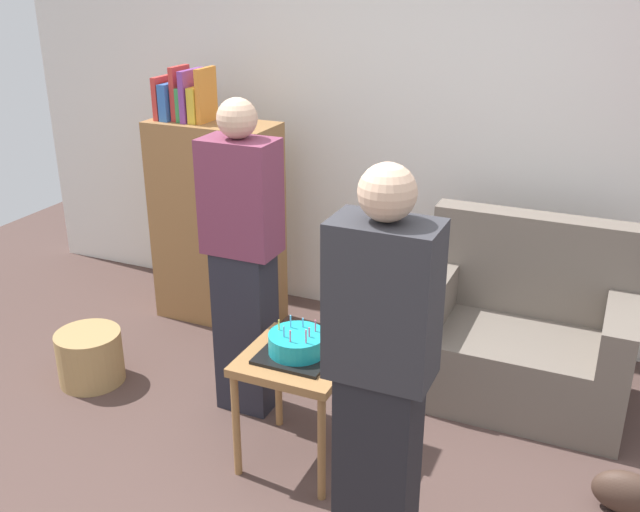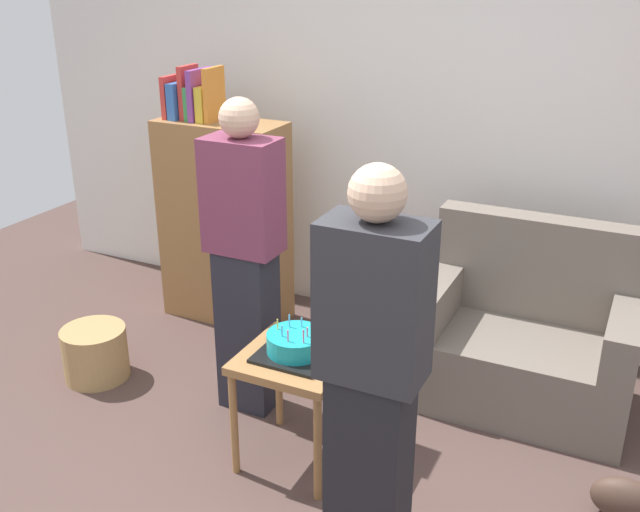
# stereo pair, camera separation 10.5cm
# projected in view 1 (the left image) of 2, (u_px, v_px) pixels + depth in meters

# --- Properties ---
(wall_back) EXTENTS (6.00, 0.10, 2.70)m
(wall_back) POSITION_uv_depth(u_px,v_px,m) (443.00, 115.00, 4.30)
(wall_back) COLOR silver
(wall_back) RESTS_ON ground_plane
(couch) EXTENTS (1.10, 0.70, 0.96)m
(couch) POSITION_uv_depth(u_px,v_px,m) (521.00, 337.00, 3.87)
(couch) COLOR #6B6056
(couch) RESTS_ON ground_plane
(bookshelf) EXTENTS (0.80, 0.36, 1.62)m
(bookshelf) POSITION_uv_depth(u_px,v_px,m) (216.00, 219.00, 4.60)
(bookshelf) COLOR olive
(bookshelf) RESTS_ON ground_plane
(side_table) EXTENTS (0.48, 0.48, 0.56)m
(side_table) POSITION_uv_depth(u_px,v_px,m) (298.00, 371.00, 3.28)
(side_table) COLOR olive
(side_table) RESTS_ON ground_plane
(birthday_cake) EXTENTS (0.32, 0.32, 0.17)m
(birthday_cake) POSITION_uv_depth(u_px,v_px,m) (297.00, 345.00, 3.23)
(birthday_cake) COLOR black
(birthday_cake) RESTS_ON side_table
(person_blowing_candles) EXTENTS (0.36, 0.22, 1.63)m
(person_blowing_candles) POSITION_uv_depth(u_px,v_px,m) (243.00, 260.00, 3.57)
(person_blowing_candles) COLOR #23232D
(person_blowing_candles) RESTS_ON ground_plane
(person_holding_cake) EXTENTS (0.36, 0.22, 1.63)m
(person_holding_cake) POSITION_uv_depth(u_px,v_px,m) (380.00, 386.00, 2.52)
(person_holding_cake) COLOR black
(person_holding_cake) RESTS_ON ground_plane
(wicker_basket) EXTENTS (0.36, 0.36, 0.30)m
(wicker_basket) POSITION_uv_depth(u_px,v_px,m) (90.00, 357.00, 4.05)
(wicker_basket) COLOR #A88451
(wicker_basket) RESTS_ON ground_plane
(handbag) EXTENTS (0.28, 0.14, 0.20)m
(handbag) POSITION_uv_depth(u_px,v_px,m) (626.00, 492.00, 3.09)
(handbag) COLOR #473328
(handbag) RESTS_ON ground_plane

